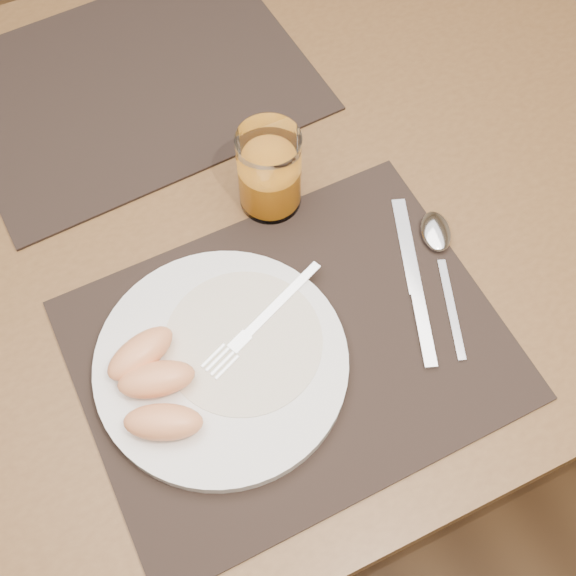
# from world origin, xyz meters

# --- Properties ---
(ground) EXTENTS (5.00, 5.00, 0.00)m
(ground) POSITION_xyz_m (0.00, 0.00, 0.00)
(ground) COLOR brown
(ground) RESTS_ON ground
(table) EXTENTS (1.40, 0.90, 0.75)m
(table) POSITION_xyz_m (0.00, 0.00, 0.67)
(table) COLOR brown
(table) RESTS_ON ground
(placemat_near) EXTENTS (0.46, 0.36, 0.00)m
(placemat_near) POSITION_xyz_m (-0.00, -0.22, 0.75)
(placemat_near) COLOR black
(placemat_near) RESTS_ON table
(placemat_far) EXTENTS (0.47, 0.38, 0.00)m
(placemat_far) POSITION_xyz_m (-0.03, 0.22, 0.75)
(placemat_far) COLOR black
(placemat_far) RESTS_ON table
(plate) EXTENTS (0.27, 0.27, 0.02)m
(plate) POSITION_xyz_m (-0.08, -0.21, 0.76)
(plate) COLOR white
(plate) RESTS_ON placemat_near
(plate_dressing) EXTENTS (0.17, 0.17, 0.00)m
(plate_dressing) POSITION_xyz_m (-0.05, -0.20, 0.77)
(plate_dressing) COLOR white
(plate_dressing) RESTS_ON plate
(fork) EXTENTS (0.17, 0.08, 0.00)m
(fork) POSITION_xyz_m (-0.03, -0.19, 0.77)
(fork) COLOR silver
(fork) RESTS_ON plate
(knife) EXTENTS (0.09, 0.21, 0.01)m
(knife) POSITION_xyz_m (0.15, -0.22, 0.76)
(knife) COLOR silver
(knife) RESTS_ON placemat_near
(spoon) EXTENTS (0.09, 0.19, 0.01)m
(spoon) POSITION_xyz_m (0.21, -0.17, 0.76)
(spoon) COLOR silver
(spoon) RESTS_ON placemat_near
(juice_glass) EXTENTS (0.07, 0.07, 0.11)m
(juice_glass) POSITION_xyz_m (0.06, -0.03, 0.80)
(juice_glass) COLOR white
(juice_glass) RESTS_ON placemat_near
(grapefruit_wedges) EXTENTS (0.10, 0.14, 0.03)m
(grapefruit_wedges) POSITION_xyz_m (-0.15, -0.21, 0.79)
(grapefruit_wedges) COLOR #F29D62
(grapefruit_wedges) RESTS_ON plate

